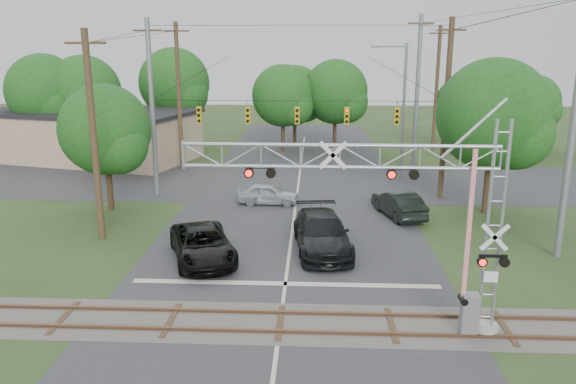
{
  "coord_description": "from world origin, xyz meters",
  "views": [
    {
      "loc": [
        1.18,
        -16.38,
        9.73
      ],
      "look_at": [
        0.01,
        7.5,
        3.51
      ],
      "focal_mm": 35.0,
      "sensor_mm": 36.0,
      "label": 1
    }
  ],
  "objects_px": {
    "pickup_black": "(202,244)",
    "streetlight": "(401,104)",
    "sedan_silver": "(268,194)",
    "commercial_building": "(88,135)",
    "crossing_gantry": "(399,205)",
    "traffic_signal_span": "(312,111)",
    "car_dark": "(322,233)"
  },
  "relations": [
    {
      "from": "traffic_signal_span",
      "to": "streetlight",
      "type": "height_order",
      "value": "traffic_signal_span"
    },
    {
      "from": "streetlight",
      "to": "traffic_signal_span",
      "type": "bearing_deg",
      "value": -138.94
    },
    {
      "from": "commercial_building",
      "to": "crossing_gantry",
      "type": "bearing_deg",
      "value": -38.42
    },
    {
      "from": "crossing_gantry",
      "to": "commercial_building",
      "type": "xyz_separation_m",
      "value": [
        -22.89,
        30.31,
        -2.47
      ]
    },
    {
      "from": "traffic_signal_span",
      "to": "streetlight",
      "type": "bearing_deg",
      "value": 41.06
    },
    {
      "from": "sedan_silver",
      "to": "streetlight",
      "type": "relative_size",
      "value": 0.39
    },
    {
      "from": "sedan_silver",
      "to": "commercial_building",
      "type": "bearing_deg",
      "value": 52.65
    },
    {
      "from": "pickup_black",
      "to": "sedan_silver",
      "type": "relative_size",
      "value": 1.44
    },
    {
      "from": "commercial_building",
      "to": "streetlight",
      "type": "relative_size",
      "value": 2.03
    },
    {
      "from": "sedan_silver",
      "to": "commercial_building",
      "type": "height_order",
      "value": "commercial_building"
    },
    {
      "from": "traffic_signal_span",
      "to": "commercial_building",
      "type": "relative_size",
      "value": 0.96
    },
    {
      "from": "car_dark",
      "to": "streetlight",
      "type": "xyz_separation_m",
      "value": [
        5.94,
        16.07,
        4.67
      ]
    },
    {
      "from": "commercial_building",
      "to": "streetlight",
      "type": "bearing_deg",
      "value": 1.26
    },
    {
      "from": "car_dark",
      "to": "sedan_silver",
      "type": "distance_m",
      "value": 8.92
    },
    {
      "from": "car_dark",
      "to": "streetlight",
      "type": "bearing_deg",
      "value": 63.22
    },
    {
      "from": "pickup_black",
      "to": "sedan_silver",
      "type": "height_order",
      "value": "pickup_black"
    },
    {
      "from": "pickup_black",
      "to": "crossing_gantry",
      "type": "bearing_deg",
      "value": -58.45
    },
    {
      "from": "traffic_signal_span",
      "to": "pickup_black",
      "type": "height_order",
      "value": "traffic_signal_span"
    },
    {
      "from": "car_dark",
      "to": "pickup_black",
      "type": "bearing_deg",
      "value": -170.76
    },
    {
      "from": "crossing_gantry",
      "to": "sedan_silver",
      "type": "distance_m",
      "value": 17.72
    },
    {
      "from": "pickup_black",
      "to": "streetlight",
      "type": "distance_m",
      "value": 21.6
    },
    {
      "from": "pickup_black",
      "to": "car_dark",
      "type": "bearing_deg",
      "value": -3.81
    },
    {
      "from": "sedan_silver",
      "to": "crossing_gantry",
      "type": "bearing_deg",
      "value": -158.74
    },
    {
      "from": "car_dark",
      "to": "commercial_building",
      "type": "bearing_deg",
      "value": 126.06
    },
    {
      "from": "car_dark",
      "to": "traffic_signal_span",
      "type": "bearing_deg",
      "value": 86.99
    },
    {
      "from": "car_dark",
      "to": "streetlight",
      "type": "relative_size",
      "value": 0.62
    },
    {
      "from": "crossing_gantry",
      "to": "traffic_signal_span",
      "type": "relative_size",
      "value": 0.56
    },
    {
      "from": "traffic_signal_span",
      "to": "streetlight",
      "type": "relative_size",
      "value": 1.94
    },
    {
      "from": "commercial_building",
      "to": "streetlight",
      "type": "height_order",
      "value": "streetlight"
    },
    {
      "from": "traffic_signal_span",
      "to": "commercial_building",
      "type": "distance_m",
      "value": 23.43
    },
    {
      "from": "crossing_gantry",
      "to": "traffic_signal_span",
      "type": "distance_m",
      "value": 18.65
    },
    {
      "from": "crossing_gantry",
      "to": "streetlight",
      "type": "bearing_deg",
      "value": 81.68
    }
  ]
}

